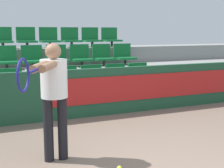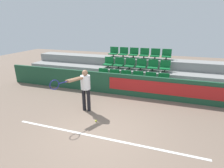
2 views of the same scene
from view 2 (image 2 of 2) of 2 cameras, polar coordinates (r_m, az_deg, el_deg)
The scene contains 26 objects.
ground_plane at distance 5.38m, azimuth -3.05°, elevation -16.37°, with size 30.00×30.00×0.00m, color #7A6656.
court_baseline at distance 5.28m, azimuth -3.56°, elevation -17.06°, with size 5.73×0.08×0.01m.
barrier_wall at distance 7.90m, azimuth 5.59°, elevation -0.43°, with size 12.82×0.14×0.99m.
bleacher_tier_front at distance 8.50m, azimuth 6.06°, elevation -1.01°, with size 12.42×0.92×0.43m.
bleacher_tier_middle at distance 9.28m, azimuth 7.33°, elevation 2.09°, with size 12.42×0.92×0.87m.
bleacher_tier_back at distance 10.09m, azimuth 8.40°, elevation 4.70°, with size 12.42×0.92×1.30m.
stadium_chair_0 at distance 8.87m, azimuth -3.09°, elevation 3.02°, with size 0.49×0.45×0.54m.
stadium_chair_1 at distance 8.68m, azimuth 0.57°, elevation 2.69°, with size 0.49×0.45×0.54m.
stadium_chair_2 at distance 8.53m, azimuth 4.39°, elevation 2.33°, with size 0.49×0.45×0.54m.
stadium_chair_3 at distance 8.41m, azimuth 8.32°, elevation 1.95°, with size 0.49×0.45×0.54m.
stadium_chair_4 at distance 8.34m, azimuth 12.35°, elevation 1.55°, with size 0.49×0.45×0.54m.
stadium_chair_5 at distance 8.31m, azimuth 16.42°, elevation 1.13°, with size 0.49×0.45×0.54m.
stadium_chair_6 at distance 9.60m, azimuth -1.15°, elevation 6.95°, with size 0.49×0.45×0.54m.
stadium_chair_7 at distance 9.42m, azimuth 2.29°, elevation 6.71°, with size 0.49×0.45×0.54m.
stadium_chair_8 at distance 9.28m, azimuth 5.84°, elevation 6.44°, with size 0.49×0.45×0.54m.
stadium_chair_9 at distance 9.18m, azimuth 9.48°, elevation 6.13°, with size 0.49×0.45×0.54m.
stadium_chair_10 at distance 9.11m, azimuth 13.19°, elevation 5.79°, with size 0.49×0.45×0.54m.
stadium_chair_11 at distance 9.08m, azimuth 16.94°, elevation 5.43°, with size 0.49×0.45×0.54m.
stadium_chair_12 at distance 10.37m, azimuth 0.53°, elevation 10.31°, with size 0.49×0.45×0.54m.
stadium_chair_13 at distance 10.21m, azimuth 3.76°, elevation 10.13°, with size 0.49×0.45×0.54m.
stadium_chair_14 at distance 10.08m, azimuth 7.08°, elevation 9.91°, with size 0.49×0.45×0.54m.
stadium_chair_15 at distance 9.98m, azimuth 10.48°, elevation 9.65°, with size 0.49×0.45×0.54m.
stadium_chair_16 at distance 9.92m, azimuth 13.92°, elevation 9.36°, with size 0.49×0.45×0.54m.
stadium_chair_17 at distance 9.90m, azimuth 17.38°, elevation 9.03°, with size 0.49×0.45×0.54m.
tennis_player at distance 6.35m, azimuth -9.09°, elevation -0.71°, with size 0.77×1.41×1.58m.
tennis_ball at distance 6.01m, azimuth -5.27°, elevation -11.90°, with size 0.07×0.07×0.07m.
Camera 2 is at (1.63, -4.07, 3.11)m, focal length 28.00 mm.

